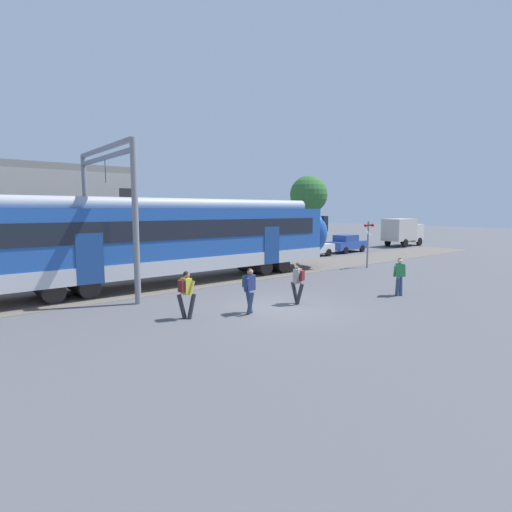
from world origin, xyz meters
The scene contains 11 objects.
ground_plane centered at (0.00, 0.00, 0.00)m, with size 160.00×160.00×0.00m, color #515156.
pedestrian_yellow centered at (-3.61, 0.91, 0.99)m, with size 0.65×0.53×1.67m.
pedestrian_navy centered at (-1.47, 0.10, 0.99)m, with size 0.53×0.65×1.67m.
pedestrian_grey centered at (0.93, 0.03, 0.99)m, with size 0.52×0.71×1.67m.
pedestrian_green centered at (5.49, -1.67, 0.99)m, with size 0.70×0.51×1.67m.
parked_car_white centered at (13.34, 10.96, 0.78)m, with size 4.05×1.85×1.54m.
parked_car_blue centered at (18.16, 11.13, 0.78)m, with size 4.07×1.90×1.54m.
box_truck centered at (27.53, 11.29, 1.57)m, with size 5.29×2.20×2.82m.
catenary_gantry centered at (-4.00, 7.29, 4.31)m, with size 0.24×6.64×6.53m.
crossing_signal centered at (11.55, 4.26, 2.01)m, with size 0.96×0.21×3.00m.
street_tree_right centered at (18.97, 16.54, 5.22)m, with size 3.69×3.69×7.09m.
Camera 1 is at (-10.24, -11.03, 3.75)m, focal length 28.00 mm.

